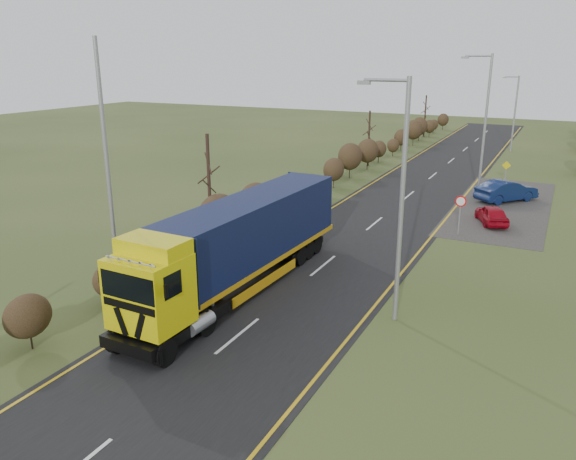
{
  "coord_description": "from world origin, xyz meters",
  "views": [
    {
      "loc": [
        9.85,
        -19.72,
        9.81
      ],
      "look_at": [
        -1.43,
        3.01,
        1.92
      ],
      "focal_mm": 35.0,
      "sensor_mm": 36.0,
      "label": 1
    }
  ],
  "objects_px": {
    "lorry": "(240,241)",
    "streetlight_near": "(399,193)",
    "car_blue_sedan": "(506,191)",
    "car_red_hatchback": "(492,215)",
    "speed_sign": "(460,208)"
  },
  "relations": [
    {
      "from": "lorry",
      "to": "streetlight_near",
      "type": "bearing_deg",
      "value": 3.98
    },
    {
      "from": "speed_sign",
      "to": "car_red_hatchback",
      "type": "bearing_deg",
      "value": 66.38
    },
    {
      "from": "lorry",
      "to": "speed_sign",
      "type": "bearing_deg",
      "value": 62.39
    },
    {
      "from": "lorry",
      "to": "car_red_hatchback",
      "type": "height_order",
      "value": "lorry"
    },
    {
      "from": "lorry",
      "to": "streetlight_near",
      "type": "xyz_separation_m",
      "value": [
        6.72,
        0.22,
        2.78
      ]
    },
    {
      "from": "car_red_hatchback",
      "to": "car_blue_sedan",
      "type": "bearing_deg",
      "value": -114.08
    },
    {
      "from": "streetlight_near",
      "to": "lorry",
      "type": "bearing_deg",
      "value": -178.16
    },
    {
      "from": "car_red_hatchback",
      "to": "lorry",
      "type": "bearing_deg",
      "value": 38.95
    },
    {
      "from": "streetlight_near",
      "to": "speed_sign",
      "type": "distance_m",
      "value": 12.6
    },
    {
      "from": "lorry",
      "to": "streetlight_near",
      "type": "relative_size",
      "value": 1.58
    },
    {
      "from": "car_blue_sedan",
      "to": "streetlight_near",
      "type": "xyz_separation_m",
      "value": [
        -1.9,
        -21.59,
        4.3
      ]
    },
    {
      "from": "car_red_hatchback",
      "to": "streetlight_near",
      "type": "bearing_deg",
      "value": 61.06
    },
    {
      "from": "speed_sign",
      "to": "car_blue_sedan",
      "type": "bearing_deg",
      "value": 80.57
    },
    {
      "from": "car_red_hatchback",
      "to": "car_blue_sedan",
      "type": "height_order",
      "value": "car_blue_sedan"
    },
    {
      "from": "car_blue_sedan",
      "to": "speed_sign",
      "type": "bearing_deg",
      "value": 120.47
    }
  ]
}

